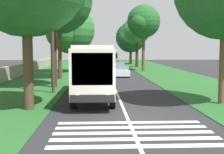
% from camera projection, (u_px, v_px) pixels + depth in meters
% --- Properties ---
extents(ground, '(160.00, 160.00, 0.00)m').
position_uv_depth(ground, '(127.00, 117.00, 15.87)').
color(ground, '#262628').
extents(grass_verge_left, '(120.00, 8.00, 0.04)m').
position_uv_depth(grass_verge_left, '(30.00, 84.00, 30.42)').
color(grass_verge_left, '#235623').
rests_on(grass_verge_left, ground).
extents(grass_verge_right, '(120.00, 8.00, 0.04)m').
position_uv_depth(grass_verge_right, '(194.00, 83.00, 31.16)').
color(grass_verge_right, '#235623').
rests_on(grass_verge_right, ground).
extents(centre_line, '(110.00, 0.16, 0.01)m').
position_uv_depth(centre_line, '(113.00, 84.00, 30.79)').
color(centre_line, silver).
rests_on(centre_line, ground).
extents(coach_bus, '(11.16, 2.62, 3.73)m').
position_uv_depth(coach_bus, '(94.00, 68.00, 21.90)').
color(coach_bus, silver).
rests_on(coach_bus, ground).
extents(zebra_crossing, '(4.05, 6.80, 0.01)m').
position_uv_depth(zebra_crossing, '(134.00, 133.00, 12.95)').
color(zebra_crossing, silver).
rests_on(zebra_crossing, ground).
extents(trailing_car_0, '(4.30, 1.78, 1.43)m').
position_uv_depth(trailing_car_0, '(122.00, 71.00, 38.94)').
color(trailing_car_0, silver).
rests_on(trailing_car_0, ground).
extents(trailing_car_1, '(4.30, 1.78, 1.43)m').
position_uv_depth(trailing_car_1, '(119.00, 67.00, 48.07)').
color(trailing_car_1, gold).
rests_on(trailing_car_1, ground).
extents(trailing_car_2, '(4.30, 1.78, 1.43)m').
position_uv_depth(trailing_car_2, '(96.00, 64.00, 55.97)').
color(trailing_car_2, black).
rests_on(trailing_car_2, ground).
extents(trailing_car_3, '(4.30, 1.78, 1.43)m').
position_uv_depth(trailing_car_3, '(114.00, 62.00, 65.93)').
color(trailing_car_3, navy).
rests_on(trailing_car_3, ground).
extents(trailing_minibus_0, '(6.00, 2.14, 2.53)m').
position_uv_depth(trailing_minibus_0, '(112.00, 57.00, 73.41)').
color(trailing_minibus_0, '#BFB299').
rests_on(trailing_minibus_0, ground).
extents(roadside_tree_left_0, '(8.25, 7.13, 9.84)m').
position_uv_depth(roadside_tree_left_0, '(69.00, 31.00, 45.34)').
color(roadside_tree_left_0, '#3D2D1E').
rests_on(roadside_tree_left_0, grass_verge_left).
extents(roadside_tree_left_1, '(9.13, 7.59, 12.76)m').
position_uv_depth(roadside_tree_left_1, '(57.00, 2.00, 34.97)').
color(roadside_tree_left_1, '#4C3826').
rests_on(roadside_tree_left_1, grass_verge_left).
extents(roadside_tree_right_1, '(5.90, 5.22, 10.35)m').
position_uv_depth(roadside_tree_right_1, '(143.00, 22.00, 48.22)').
color(roadside_tree_right_1, brown).
rests_on(roadside_tree_right_1, grass_verge_right).
extents(roadside_tree_right_2, '(6.35, 5.27, 9.55)m').
position_uv_depth(roadside_tree_right_2, '(136.00, 31.00, 56.86)').
color(roadside_tree_right_2, '#3D2D1E').
rests_on(roadside_tree_right_2, grass_verge_right).
extents(roadside_tree_right_3, '(8.10, 6.73, 9.31)m').
position_uv_depth(roadside_tree_right_3, '(130.00, 38.00, 68.77)').
color(roadside_tree_right_3, '#4C3826').
rests_on(roadside_tree_right_3, grass_verge_right).
extents(utility_pole, '(0.24, 1.40, 7.78)m').
position_uv_depth(utility_pole, '(52.00, 42.00, 24.05)').
color(utility_pole, '#473828').
rests_on(utility_pole, grass_verge_left).
extents(roadside_wall, '(70.00, 0.40, 1.50)m').
position_uv_depth(roadside_wall, '(10.00, 73.00, 35.17)').
color(roadside_wall, '#9E937F').
rests_on(roadside_wall, grass_verge_left).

